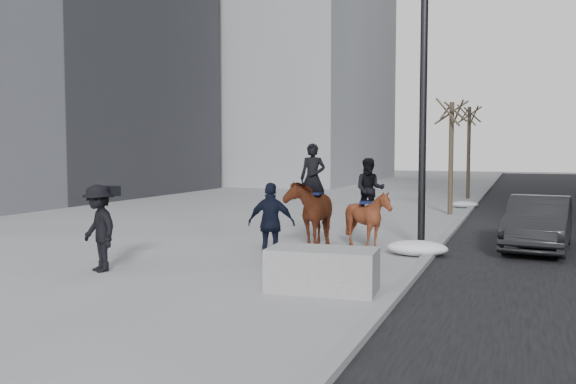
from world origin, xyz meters
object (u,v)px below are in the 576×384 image
at_px(planter, 322,270).
at_px(mounted_right, 368,213).
at_px(car_near, 538,223).
at_px(mounted_left, 311,208).

relative_size(planter, mounted_right, 0.83).
xyz_separation_m(car_near, mounted_left, (-5.36, -1.52, 0.32)).
bearing_deg(mounted_right, car_near, 19.91).
bearing_deg(planter, mounted_left, 111.21).
height_order(planter, mounted_right, mounted_right).
distance_m(planter, car_near, 7.08).
xyz_separation_m(car_near, mounted_right, (-3.91, -1.42, 0.25)).
bearing_deg(planter, car_near, 59.46).
height_order(mounted_left, mounted_right, mounted_left).
height_order(planter, car_near, car_near).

